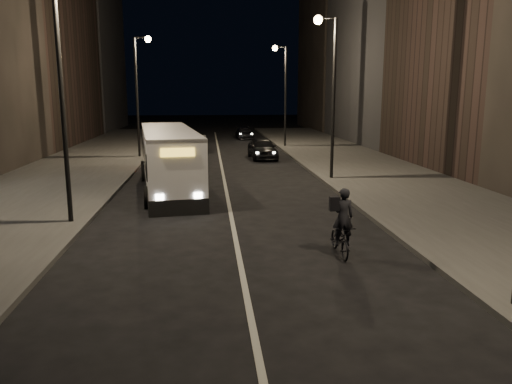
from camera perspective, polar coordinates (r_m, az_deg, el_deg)
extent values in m
plane|color=black|center=(14.09, -1.94, -7.52)|extent=(180.00, 180.00, 0.00)
cube|color=#373734|center=(29.20, 13.18, 2.22)|extent=(7.00, 70.00, 0.16)
cube|color=#373734|center=(28.72, -20.96, 1.62)|extent=(7.00, 70.00, 0.16)
cube|color=black|center=(44.53, 17.68, 18.49)|extent=(8.00, 61.00, 21.00)
cube|color=black|center=(44.95, -26.64, 18.43)|extent=(8.00, 61.00, 22.00)
cylinder|color=black|center=(26.11, 8.86, 10.33)|extent=(0.16, 0.16, 8.00)
cube|color=black|center=(26.25, 8.13, 19.12)|extent=(0.90, 0.08, 0.08)
sphere|color=#FFD18C|center=(26.14, 7.11, 18.96)|extent=(0.44, 0.44, 0.44)
cylinder|color=black|center=(41.81, 3.39, 10.76)|extent=(0.16, 0.16, 8.00)
cube|color=black|center=(41.89, 2.82, 16.25)|extent=(0.90, 0.08, 0.08)
sphere|color=#FFD18C|center=(41.82, 2.18, 16.13)|extent=(0.44, 0.44, 0.44)
cylinder|color=black|center=(17.97, -21.26, 9.33)|extent=(0.16, 0.16, 8.00)
cylinder|color=black|center=(35.64, -13.44, 10.39)|extent=(0.16, 0.16, 8.00)
cube|color=black|center=(35.76, -13.00, 16.84)|extent=(0.90, 0.08, 0.08)
sphere|color=#FFD18C|center=(35.70, -12.25, 16.72)|extent=(0.44, 0.44, 0.44)
cube|color=white|center=(23.88, -9.93, 3.62)|extent=(3.67, 10.84, 2.84)
cube|color=black|center=(23.83, -9.96, 4.57)|extent=(3.69, 10.50, 1.02)
cube|color=white|center=(23.73, -10.04, 6.90)|extent=(3.69, 10.84, 0.16)
cube|color=gold|center=(18.49, -8.95, 4.49)|extent=(1.24, 0.28, 0.31)
cylinder|color=black|center=(20.33, -12.27, -0.59)|extent=(0.43, 0.92, 0.89)
cylinder|color=black|center=(20.48, -6.06, -0.31)|extent=(0.43, 0.92, 0.89)
cylinder|color=black|center=(27.31, -12.64, 2.40)|extent=(0.43, 0.92, 0.89)
cylinder|color=black|center=(27.42, -8.01, 2.60)|extent=(0.43, 0.92, 0.89)
imported|color=black|center=(14.42, 9.59, -5.35)|extent=(0.61, 1.72, 0.90)
imported|color=black|center=(14.05, 9.89, -2.83)|extent=(0.60, 0.40, 1.64)
imported|color=black|center=(34.85, 0.74, 5.02)|extent=(1.98, 4.37, 1.46)
imported|color=#39393B|center=(39.53, -6.70, 5.56)|extent=(1.36, 3.87, 1.27)
imported|color=black|center=(49.98, -1.31, 6.74)|extent=(1.80, 3.95, 1.12)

